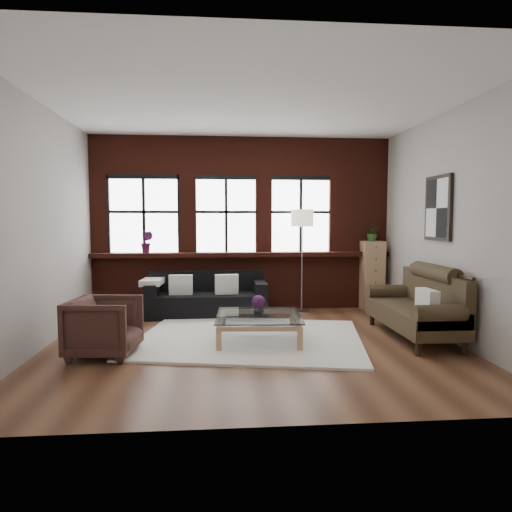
{
  "coord_description": "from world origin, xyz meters",
  "views": [
    {
      "loc": [
        -0.47,
        -6.07,
        1.69
      ],
      "look_at": [
        0.1,
        0.6,
        1.15
      ],
      "focal_mm": 32.0,
      "sensor_mm": 36.0,
      "label": 1
    }
  ],
  "objects": [
    {
      "name": "floor",
      "position": [
        0.0,
        0.0,
        0.0
      ],
      "size": [
        5.5,
        5.5,
        0.0
      ],
      "primitive_type": "plane",
      "color": "#54311E",
      "rests_on": "ground"
    },
    {
      "name": "ceiling",
      "position": [
        0.0,
        0.0,
        3.2
      ],
      "size": [
        5.5,
        5.5,
        0.0
      ],
      "primitive_type": "plane",
      "rotation": [
        3.14,
        0.0,
        0.0
      ],
      "color": "white",
      "rests_on": "ground"
    },
    {
      "name": "wall_back",
      "position": [
        0.0,
        2.5,
        1.6
      ],
      "size": [
        5.5,
        0.0,
        5.5
      ],
      "primitive_type": "plane",
      "rotation": [
        1.57,
        0.0,
        0.0
      ],
      "color": "#A9A49E",
      "rests_on": "ground"
    },
    {
      "name": "wall_front",
      "position": [
        0.0,
        -2.5,
        1.6
      ],
      "size": [
        5.5,
        0.0,
        5.5
      ],
      "primitive_type": "plane",
      "rotation": [
        -1.57,
        0.0,
        0.0
      ],
      "color": "#A9A49E",
      "rests_on": "ground"
    },
    {
      "name": "wall_left",
      "position": [
        -2.75,
        0.0,
        1.6
      ],
      "size": [
        0.0,
        5.0,
        5.0
      ],
      "primitive_type": "plane",
      "rotation": [
        1.57,
        0.0,
        1.57
      ],
      "color": "#A9A49E",
      "rests_on": "ground"
    },
    {
      "name": "wall_right",
      "position": [
        2.75,
        0.0,
        1.6
      ],
      "size": [
        0.0,
        5.0,
        5.0
      ],
      "primitive_type": "plane",
      "rotation": [
        1.57,
        0.0,
        -1.57
      ],
      "color": "#A9A49E",
      "rests_on": "ground"
    },
    {
      "name": "brick_backwall",
      "position": [
        0.0,
        2.44,
        1.6
      ],
      "size": [
        5.5,
        0.12,
        3.2
      ],
      "primitive_type": null,
      "color": "#4C1B12",
      "rests_on": "floor"
    },
    {
      "name": "sill_ledge",
      "position": [
        0.0,
        2.35,
        1.04
      ],
      "size": [
        5.5,
        0.3,
        0.08
      ],
      "primitive_type": "cube",
      "color": "#4C1B12",
      "rests_on": "brick_backwall"
    },
    {
      "name": "window_left",
      "position": [
        -1.8,
        2.45,
        1.75
      ],
      "size": [
        1.38,
        0.1,
        1.5
      ],
      "primitive_type": null,
      "color": "black",
      "rests_on": "brick_backwall"
    },
    {
      "name": "window_mid",
      "position": [
        -0.3,
        2.45,
        1.75
      ],
      "size": [
        1.38,
        0.1,
        1.5
      ],
      "primitive_type": null,
      "color": "black",
      "rests_on": "brick_backwall"
    },
    {
      "name": "window_right",
      "position": [
        1.1,
        2.45,
        1.75
      ],
      "size": [
        1.38,
        0.1,
        1.5
      ],
      "primitive_type": null,
      "color": "black",
      "rests_on": "brick_backwall"
    },
    {
      "name": "wall_poster",
      "position": [
        2.72,
        0.3,
        1.85
      ],
      "size": [
        0.05,
        0.74,
        0.94
      ],
      "primitive_type": null,
      "color": "black",
      "rests_on": "wall_right"
    },
    {
      "name": "shag_rug",
      "position": [
        -0.03,
        0.21,
        0.02
      ],
      "size": [
        3.49,
        2.96,
        0.03
      ],
      "primitive_type": "cube",
      "rotation": [
        0.0,
        0.0,
        -0.19
      ],
      "color": "white",
      "rests_on": "floor"
    },
    {
      "name": "dark_sofa",
      "position": [
        -0.66,
        1.9,
        0.37
      ],
      "size": [
        2.07,
        0.84,
        0.75
      ],
      "primitive_type": null,
      "color": "black",
      "rests_on": "floor"
    },
    {
      "name": "pillow_a",
      "position": [
        -1.1,
        1.8,
        0.56
      ],
      "size": [
        0.4,
        0.15,
        0.34
      ],
      "primitive_type": "cube",
      "rotation": [
        0.0,
        0.0,
        -0.02
      ],
      "color": "white",
      "rests_on": "dark_sofa"
    },
    {
      "name": "pillow_b",
      "position": [
        -0.31,
        1.8,
        0.56
      ],
      "size": [
        0.41,
        0.17,
        0.34
      ],
      "primitive_type": "cube",
      "rotation": [
        0.0,
        0.0,
        0.08
      ],
      "color": "white",
      "rests_on": "dark_sofa"
    },
    {
      "name": "vintage_settee",
      "position": [
        2.3,
        0.11,
        0.52
      ],
      "size": [
        0.86,
        1.94,
        1.04
      ],
      "primitive_type": null,
      "color": "#332917",
      "rests_on": "floor"
    },
    {
      "name": "pillow_settee",
      "position": [
        2.22,
        -0.48,
        0.62
      ],
      "size": [
        0.16,
        0.39,
        0.34
      ],
      "primitive_type": "cube",
      "rotation": [
        0.0,
        0.0,
        0.06
      ],
      "color": "white",
      "rests_on": "vintage_settee"
    },
    {
      "name": "armchair",
      "position": [
        -1.86,
        -0.4,
        0.37
      ],
      "size": [
        0.88,
        0.86,
        0.73
      ],
      "primitive_type": "imported",
      "rotation": [
        0.0,
        0.0,
        1.46
      ],
      "color": "#3A221D",
      "rests_on": "floor"
    },
    {
      "name": "coffee_table",
      "position": [
        0.09,
        0.1,
        0.18
      ],
      "size": [
        1.23,
        1.23,
        0.39
      ],
      "primitive_type": null,
      "rotation": [
        0.0,
        0.0,
        -0.07
      ],
      "color": "tan",
      "rests_on": "shag_rug"
    },
    {
      "name": "vase",
      "position": [
        0.09,
        0.1,
        0.45
      ],
      "size": [
        0.14,
        0.14,
        0.14
      ],
      "primitive_type": "imported",
      "rotation": [
        0.0,
        0.0,
        0.01
      ],
      "color": "#B2B2B2",
      "rests_on": "coffee_table"
    },
    {
      "name": "flowers",
      "position": [
        0.09,
        0.1,
        0.56
      ],
      "size": [
        0.19,
        0.19,
        0.19
      ],
      "primitive_type": "sphere",
      "color": "#481844",
      "rests_on": "vase"
    },
    {
      "name": "drawer_chest",
      "position": [
        2.43,
        2.24,
        0.64
      ],
      "size": [
        0.4,
        0.4,
        1.28
      ],
      "primitive_type": "cube",
      "color": "tan",
      "rests_on": "floor"
    },
    {
      "name": "potted_plant_top",
      "position": [
        2.43,
        2.24,
        1.44
      ],
      "size": [
        0.35,
        0.33,
        0.32
      ],
      "primitive_type": "imported",
      "rotation": [
        0.0,
        0.0,
        -0.33
      ],
      "color": "#2D5923",
      "rests_on": "drawer_chest"
    },
    {
      "name": "floor_lamp",
      "position": [
        1.05,
        2.03,
        1.01
      ],
      "size": [
        0.4,
        0.4,
        2.01
      ],
      "primitive_type": null,
      "color": "#A5A5A8",
      "rests_on": "floor"
    },
    {
      "name": "sill_plant",
      "position": [
        -1.74,
        2.32,
        1.28
      ],
      "size": [
        0.24,
        0.2,
        0.4
      ],
      "primitive_type": "imported",
      "rotation": [
        0.0,
        0.0,
        -0.09
      ],
      "color": "#481844",
      "rests_on": "sill_ledge"
    }
  ]
}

